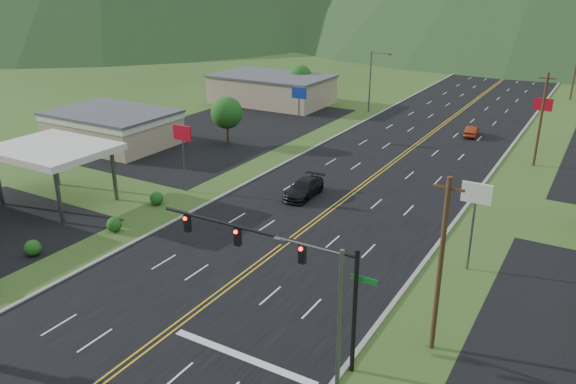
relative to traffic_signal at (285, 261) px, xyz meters
The scene contains 17 objects.
traffic_signal is the anchor object (origin of this frame).
streetlight_east 6.17m from the traffic_signal, 40.39° to the right, with size 3.28×0.25×9.00m.
streetlight_west 58.88m from the traffic_signal, 107.97° to the left, with size 3.28×0.25×9.00m.
gas_canopy 29.59m from the traffic_signal, 164.30° to the left, with size 10.00×8.00×5.30m.
building_west_mid 45.46m from the traffic_signal, 148.05° to the left, with size 14.40×10.40×4.10m.
building_west_far 64.15m from the traffic_signal, 122.56° to the left, with size 18.40×11.40×4.50m.
pole_sign_west_a 26.00m from the traffic_signal, 142.00° to the left, with size 2.00×0.18×6.40m.
pole_sign_west_b 43.17m from the traffic_signal, 118.32° to the left, with size 2.00×0.18×6.40m.
pole_sign_east_a 15.45m from the traffic_signal, 65.05° to the left, with size 2.00×0.18×6.40m.
pole_sign_east_b 46.47m from the traffic_signal, 81.94° to the left, with size 2.00×0.18×6.40m.
tree_west_a 40.80m from the traffic_signal, 130.50° to the left, with size 3.84×3.84×5.82m.
tree_west_b 66.01m from the traffic_signal, 118.49° to the left, with size 3.84×3.84×5.82m.
utility_pole_a 8.08m from the traffic_signal, 29.72° to the left, with size 1.60×0.28×10.00m.
utility_pole_b 41.60m from the traffic_signal, 80.29° to the left, with size 1.60×0.28×10.00m.
utility_pole_c 81.31m from the traffic_signal, 85.05° to the left, with size 1.60×0.28×10.00m.
car_dark_mid 23.14m from the traffic_signal, 116.24° to the left, with size 2.19×5.39×1.57m, color black.
car_red_far 49.89m from the traffic_signal, 91.90° to the left, with size 1.40×4.01×1.32m, color maroon.
Camera 1 is at (19.71, -8.30, 19.14)m, focal length 35.00 mm.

